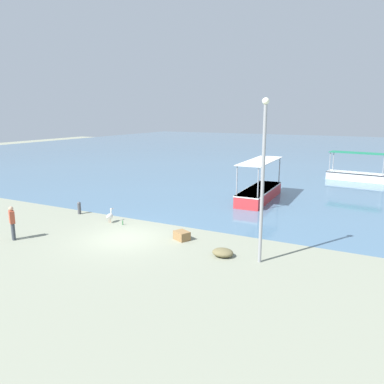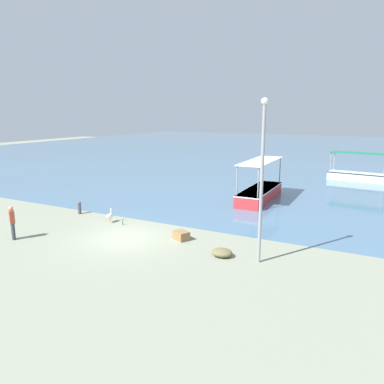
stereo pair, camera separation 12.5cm
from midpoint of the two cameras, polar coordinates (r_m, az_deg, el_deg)
ground at (r=19.16m, az=-10.37°, el=-6.90°), size 120.00×120.00×0.00m
harbor_water at (r=63.55m, az=17.20°, el=5.94°), size 110.00×90.00×0.00m
fishing_boat_far_right at (r=27.12m, az=10.09°, el=0.01°), size 1.91×6.38×2.84m
fishing_boat_near_left at (r=37.63m, az=23.64°, el=2.44°), size 5.22×2.17×2.57m
pelican at (r=21.85m, az=-12.56°, el=-3.59°), size 0.37×0.80×0.80m
lamp_post at (r=15.21m, az=10.52°, el=2.65°), size 0.28×0.28×6.72m
mooring_bollard at (r=24.13m, az=-16.95°, el=-2.26°), size 0.22×0.22×0.77m
fisherman_standing at (r=20.36m, az=-25.86°, el=-4.13°), size 0.46×0.39×1.69m
net_pile at (r=16.55m, az=4.50°, el=-9.17°), size 0.94×0.80×0.35m
cargo_crate at (r=18.54m, az=-1.75°, el=-6.65°), size 0.91×0.82×0.43m
glass_bottle at (r=21.32m, az=-10.69°, el=-4.65°), size 0.07×0.07×0.27m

